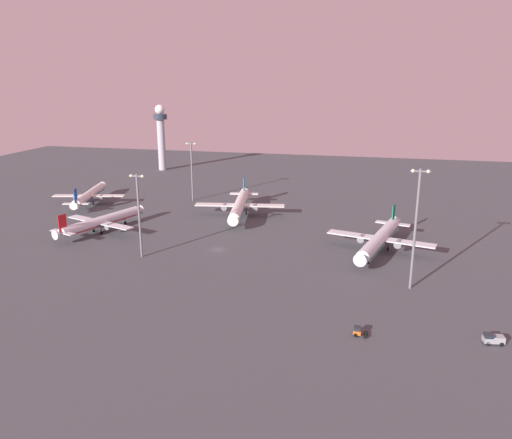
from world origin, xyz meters
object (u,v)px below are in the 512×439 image
object	(u,v)px
airplane_far_stand	(240,205)
apron_light_central	(192,168)
airplane_mid_apron	(89,195)
apron_light_west	(416,223)
airplane_near_gate	(101,222)
maintenance_van	(493,339)
apron_light_east	(139,210)
airplane_terminal_side	(380,239)
control_tower	(161,133)
pushback_tug	(358,331)

from	to	relation	value
airplane_far_stand	apron_light_central	size ratio (longest dim) A/B	1.76
airplane_mid_apron	apron_light_west	world-z (taller)	apron_light_west
airplane_far_stand	apron_light_west	bearing A→B (deg)	127.60
airplane_near_gate	airplane_mid_apron	size ratio (longest dim) A/B	0.96
airplane_near_gate	maintenance_van	xyz separation A→B (m)	(119.93, -52.39, -2.61)
airplane_far_stand	apron_light_east	bearing A→B (deg)	62.71
airplane_terminal_side	airplane_far_stand	bearing A→B (deg)	-15.28
maintenance_van	airplane_mid_apron	bearing A→B (deg)	51.11
airplane_far_stand	airplane_mid_apron	xyz separation A→B (m)	(-69.04, 4.17, -0.60)
maintenance_van	apron_light_central	bearing A→B (deg)	37.21
airplane_terminal_side	airplane_mid_apron	distance (m)	128.06
control_tower	apron_light_west	distance (m)	199.01
apron_light_east	airplane_terminal_side	bearing A→B (deg)	16.95
apron_light_east	apron_light_central	distance (m)	73.57
pushback_tug	apron_light_west	size ratio (longest dim) A/B	0.10
airplane_mid_apron	apron_light_central	distance (m)	46.14
airplane_far_stand	maintenance_van	distance (m)	114.33
airplane_terminal_side	maintenance_van	xyz separation A→B (m)	(23.02, -53.56, -3.09)
airplane_far_stand	apron_light_west	distance (m)	86.36
airplane_terminal_side	airplane_mid_apron	size ratio (longest dim) A/B	1.10
pushback_tug	apron_light_central	bearing A→B (deg)	37.93
apron_light_west	apron_light_east	bearing A→B (deg)	175.65
airplane_terminal_side	apron_light_west	bearing A→B (deg)	120.21
airplane_near_gate	apron_light_west	xyz separation A→B (m)	(104.84, -26.61, 14.03)
airplane_near_gate	apron_light_central	distance (m)	55.64
airplane_near_gate	apron_light_central	xyz separation A→B (m)	(15.45, 52.30, 11.07)
apron_light_east	airplane_far_stand	bearing A→B (deg)	71.83
control_tower	airplane_mid_apron	xyz separation A→B (m)	(2.40, -84.81, -18.13)
pushback_tug	apron_light_east	world-z (taller)	apron_light_east
airplane_near_gate	maintenance_van	bearing A→B (deg)	-4.53
airplane_mid_apron	control_tower	bearing A→B (deg)	78.48
airplane_mid_apron	apron_light_west	xyz separation A→B (m)	(131.16, -62.66, 13.96)
airplane_mid_apron	pushback_tug	bearing A→B (deg)	-50.71
control_tower	airplane_mid_apron	world-z (taller)	control_tower
apron_light_east	maintenance_van	bearing A→B (deg)	-18.62
airplane_near_gate	apron_light_east	distance (m)	34.58
control_tower	maintenance_van	distance (m)	229.22
apron_light_central	airplane_terminal_side	bearing A→B (deg)	-32.11
airplane_near_gate	airplane_terminal_side	bearing A→B (deg)	19.76
airplane_terminal_side	apron_light_east	world-z (taller)	apron_light_east
control_tower	airplane_far_stand	size ratio (longest dim) A/B	0.83
control_tower	airplane_mid_apron	distance (m)	86.76
airplane_near_gate	apron_light_east	world-z (taller)	apron_light_east
airplane_near_gate	apron_light_east	xyz separation A→B (m)	(25.51, -20.58, 11.02)
maintenance_van	apron_light_west	distance (m)	34.18
maintenance_van	airplane_near_gate	bearing A→B (deg)	58.67
airplane_mid_apron	airplane_far_stand	bearing A→B (deg)	-16.61
control_tower	airplane_terminal_side	distance (m)	174.41
airplane_mid_apron	pushback_tug	distance (m)	149.81
airplane_mid_apron	apron_light_west	distance (m)	146.02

